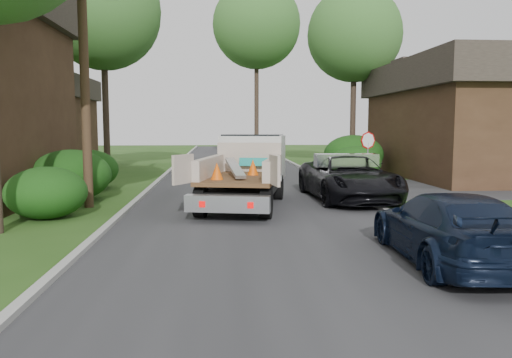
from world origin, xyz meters
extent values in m
plane|color=#244814|center=(0.00, 0.00, 0.00)|extent=(120.00, 120.00, 0.00)
cube|color=#28282B|center=(0.00, 10.00, 0.00)|extent=(8.00, 90.00, 0.02)
cube|color=#9E9E99|center=(-4.10, 10.00, 0.06)|extent=(0.20, 90.00, 0.12)
cube|color=#9E9E99|center=(4.10, 10.00, 0.06)|extent=(0.20, 90.00, 0.12)
cylinder|color=slate|center=(5.20, 9.00, 1.00)|extent=(0.06, 0.06, 2.00)
cylinder|color=#B20A0A|center=(5.20, 9.00, 2.10)|extent=(0.71, 0.32, 0.76)
cylinder|color=#382619|center=(-5.50, 5.00, 5.00)|extent=(0.30, 0.30, 10.00)
cube|color=#382417|center=(-13.50, 22.00, 2.25)|extent=(7.00, 7.00, 4.50)
cube|color=#332B26|center=(-13.50, 22.00, 5.20)|extent=(7.56, 7.56, 1.40)
cube|color=#332B26|center=(-13.50, 22.00, 5.90)|extent=(1.05, 7.56, 0.20)
cube|color=#382417|center=(13.00, 14.00, 2.25)|extent=(9.00, 12.00, 4.50)
cube|color=#332B26|center=(13.00, 14.00, 5.30)|extent=(9.72, 12.96, 1.60)
cube|color=#332B26|center=(13.00, 14.00, 6.10)|extent=(9.72, 1.80, 0.20)
ellipsoid|color=#103B0D|center=(-6.20, 3.00, 0.77)|extent=(2.34, 2.34, 1.53)
ellipsoid|color=#103B0D|center=(-6.50, 6.50, 0.94)|extent=(2.86, 2.86, 1.87)
ellipsoid|color=#103B0D|center=(-6.80, 10.00, 0.85)|extent=(2.60, 2.60, 1.70)
ellipsoid|color=#103B0D|center=(5.80, 13.00, 0.85)|extent=(2.60, 2.60, 1.70)
ellipsoid|color=#103B0D|center=(6.50, 16.00, 1.10)|extent=(3.38, 3.38, 2.21)
cylinder|color=#2D2119|center=(-7.50, 17.00, 4.50)|extent=(0.36, 0.36, 9.00)
sphere|color=#386224|center=(-7.50, 17.00, 9.00)|extent=(6.40, 6.40, 6.40)
cylinder|color=#2D2119|center=(7.50, 20.00, 4.25)|extent=(0.36, 0.36, 8.50)
sphere|color=#386224|center=(7.50, 20.00, 8.50)|extent=(6.00, 6.00, 6.00)
cylinder|color=#2D2119|center=(2.00, 30.00, 5.50)|extent=(0.36, 0.36, 11.00)
sphere|color=#386224|center=(2.00, 30.00, 11.00)|extent=(7.20, 7.20, 7.20)
cylinder|color=black|center=(-0.88, 6.68, 0.47)|extent=(0.50, 0.97, 0.93)
cylinder|color=black|center=(1.04, 6.27, 0.47)|extent=(0.50, 0.97, 0.93)
cylinder|color=black|center=(-1.70, 2.83, 0.47)|extent=(0.50, 0.97, 0.93)
cylinder|color=black|center=(0.23, 2.43, 0.47)|extent=(0.50, 0.97, 0.93)
cube|color=black|center=(-0.31, 4.66, 0.64)|extent=(3.26, 6.30, 0.25)
cube|color=silver|center=(0.14, 6.78, 1.55)|extent=(2.61, 2.29, 1.60)
cube|color=black|center=(0.14, 6.78, 2.12)|extent=(2.43, 2.11, 0.57)
cube|color=#472D19|center=(-0.46, 3.95, 1.03)|extent=(2.99, 4.11, 0.12)
cube|color=beige|center=(-0.07, 5.77, 1.60)|extent=(2.25, 0.57, 1.03)
cube|color=beige|center=(-1.47, 4.16, 1.40)|extent=(0.98, 3.49, 0.62)
cube|color=beige|center=(0.56, 3.73, 1.40)|extent=(0.98, 3.49, 0.62)
cube|color=silver|center=(-0.92, 1.77, 0.57)|extent=(2.40, 0.85, 0.47)
cube|color=#B20505|center=(-1.61, 1.73, 0.57)|extent=(0.17, 0.07, 0.17)
cube|color=#B20505|center=(-0.30, 1.45, 0.57)|extent=(0.17, 0.07, 0.17)
cube|color=beige|center=(-2.15, 2.19, 1.50)|extent=(0.56, 0.83, 0.83)
cube|color=beige|center=(0.38, 1.66, 1.50)|extent=(0.21, 0.93, 0.83)
cube|color=silver|center=(-0.64, 4.09, 1.39)|extent=(0.59, 2.70, 0.48)
cone|color=#F2590A|center=(-1.21, 3.15, 1.35)|extent=(0.44, 0.44, 0.52)
cone|color=#F2590A|center=(-0.02, 4.49, 1.35)|extent=(0.44, 0.44, 0.52)
cube|color=#148C84|center=(0.13, 5.46, 1.46)|extent=(1.13, 0.33, 0.29)
imported|color=black|center=(3.60, 6.01, 0.82)|extent=(2.97, 6.02, 1.64)
imported|color=black|center=(3.39, -2.50, 0.71)|extent=(2.22, 4.99, 1.42)
camera|label=1|loc=(-1.13, -11.89, 2.71)|focal=35.00mm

